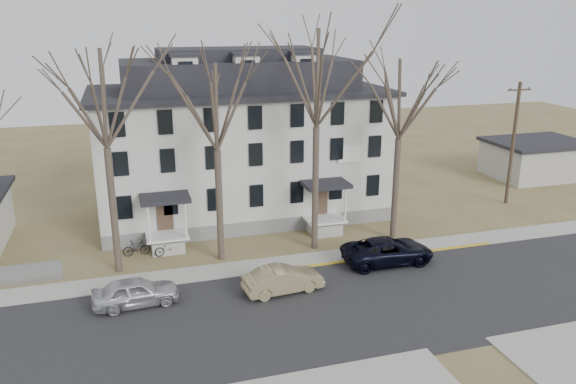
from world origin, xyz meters
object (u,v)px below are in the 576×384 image
object	(u,v)px
tree_mid_right	(401,93)
bicycle_right	(137,248)
utility_pole_far	(513,142)
car_tan	(283,280)
bicycle_left	(169,248)
tree_far_left	(102,92)
tree_mid_left	(215,101)
car_navy	(388,251)
car_silver	(136,293)
boarding_house	(240,142)
tree_center	(317,71)

from	to	relation	value
tree_mid_right	bicycle_right	world-z (taller)	tree_mid_right
tree_mid_right	utility_pole_far	bearing A→B (deg)	19.29
car_tan	bicycle_left	world-z (taller)	car_tan
utility_pole_far	bicycle_right	xyz separation A→B (m)	(-28.41, -2.30, -4.40)
tree_far_left	tree_mid_left	size ratio (longest dim) A/B	1.08
bicycle_left	tree_mid_left	bearing A→B (deg)	-129.88
car_tan	car_navy	xyz separation A→B (m)	(7.01, 1.79, 0.05)
car_silver	car_navy	world-z (taller)	car_navy
tree_mid_left	boarding_house	bearing A→B (deg)	69.80
tree_mid_left	car_navy	distance (m)	13.37
tree_center	bicycle_right	size ratio (longest dim) A/B	8.78
boarding_house	tree_mid_left	size ratio (longest dim) A/B	1.63
tree_center	car_tan	distance (m)	12.17
boarding_house	car_tan	xyz separation A→B (m)	(-0.59, -13.40, -4.67)
boarding_house	car_navy	bearing A→B (deg)	-61.10
tree_center	tree_mid_right	xyz separation A→B (m)	(5.50, 0.00, -1.48)
tree_far_left	tree_mid_left	bearing A→B (deg)	0.00
tree_center	car_navy	distance (m)	11.41
tree_mid_right	car_tan	bearing A→B (deg)	-150.02
boarding_house	car_silver	size ratio (longest dim) A/B	4.84
tree_mid_left	car_silver	world-z (taller)	tree_mid_left
car_silver	tree_mid_right	bearing A→B (deg)	-79.15
tree_mid_right	car_silver	size ratio (longest dim) A/B	2.97
tree_far_left	utility_pole_far	xyz separation A→B (m)	(29.50, 4.20, -5.44)
tree_far_left	bicycle_left	distance (m)	10.42
boarding_house	bicycle_right	world-z (taller)	boarding_house
tree_center	utility_pole_far	bearing A→B (deg)	13.50
boarding_house	car_silver	bearing A→B (deg)	-122.82
boarding_house	tree_far_left	size ratio (longest dim) A/B	1.52
tree_far_left	tree_center	size ratio (longest dim) A/B	0.93
tree_mid_left	bicycle_left	bearing A→B (deg)	154.32
car_silver	bicycle_right	world-z (taller)	car_silver
boarding_house	tree_center	size ratio (longest dim) A/B	1.41
boarding_house	bicycle_left	xyz separation A→B (m)	(-6.00, -6.71, -4.91)
tree_far_left	boarding_house	bearing A→B (deg)	42.18
tree_center	car_navy	world-z (taller)	tree_center
tree_center	bicycle_right	bearing A→B (deg)	170.12
tree_mid_left	utility_pole_far	distance (m)	24.33
car_tan	tree_mid_right	bearing A→B (deg)	-66.28
utility_pole_far	car_tan	distance (m)	23.49
tree_center	car_tan	bearing A→B (deg)	-124.41
boarding_house	tree_far_left	bearing A→B (deg)	-137.82
tree_center	bicycle_left	world-z (taller)	tree_center
car_silver	bicycle_left	bearing A→B (deg)	-24.30
tree_far_left	car_tan	distance (m)	13.82
utility_pole_far	bicycle_right	size ratio (longest dim) A/B	5.68
tree_center	boarding_house	bearing A→B (deg)	110.20
tree_mid_left	car_tan	world-z (taller)	tree_mid_left
utility_pole_far	bicycle_left	bearing A→B (deg)	-174.06
tree_far_left	car_tan	bearing A→B (deg)	-31.97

